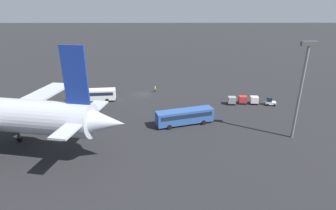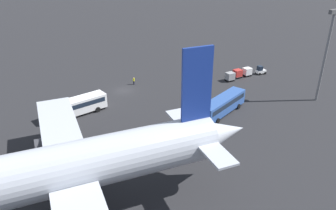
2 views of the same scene
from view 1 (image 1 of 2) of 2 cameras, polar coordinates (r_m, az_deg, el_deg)
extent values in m
plane|color=#232326|center=(75.55, -5.64, 2.39)|extent=(600.00, 600.00, 0.00)
cone|color=#B2B7C1|center=(41.63, -14.12, -3.62)|extent=(7.99, 6.21, 4.99)
cube|color=#B2B7C1|center=(60.15, -26.11, 1.85)|extent=(7.93, 17.87, 0.44)
cube|color=navy|center=(40.83, -19.60, 6.06)|extent=(3.76, 1.03, 8.87)
cube|color=#B2B7C1|center=(42.74, -18.08, -2.57)|extent=(5.20, 14.65, 0.28)
cylinder|color=#38383D|center=(59.43, -28.12, -0.52)|extent=(4.98, 3.81, 3.05)
cylinder|color=#38383D|center=(56.00, -29.89, -4.97)|extent=(0.50, 0.50, 4.43)
cylinder|color=black|center=(56.72, -29.56, -6.58)|extent=(0.98, 0.65, 0.90)
cube|color=white|center=(71.95, -15.86, 2.21)|extent=(11.49, 3.94, 2.71)
cube|color=#192333|center=(71.80, -15.90, 2.57)|extent=(10.59, 3.89, 0.87)
cylinder|color=black|center=(71.69, -18.68, 0.71)|extent=(1.03, 0.40, 1.00)
cylinder|color=black|center=(74.39, -18.25, 1.50)|extent=(1.03, 0.40, 1.00)
cylinder|color=black|center=(70.49, -13.14, 0.95)|extent=(1.03, 0.40, 1.00)
cylinder|color=black|center=(73.23, -12.90, 1.74)|extent=(1.03, 0.40, 1.00)
cube|color=#2D5199|center=(55.83, 3.66, -2.45)|extent=(12.64, 6.26, 2.84)
cube|color=#192333|center=(55.63, 3.67, -1.98)|extent=(11.71, 6.01, 0.91)
cylinder|color=black|center=(54.00, 0.36, -4.87)|extent=(1.04, 0.58, 1.00)
cylinder|color=black|center=(56.46, -0.54, -3.65)|extent=(1.04, 0.58, 1.00)
cylinder|color=black|center=(56.61, 7.79, -3.79)|extent=(1.04, 0.58, 1.00)
cylinder|color=black|center=(58.97, 6.62, -2.68)|extent=(1.04, 0.58, 1.00)
cube|color=white|center=(71.58, 21.44, 0.44)|extent=(2.57, 1.66, 0.70)
cube|color=#192333|center=(71.19, 21.21, 1.14)|extent=(1.25, 1.32, 1.10)
cylinder|color=black|center=(70.86, 20.86, 0.01)|extent=(0.63, 0.31, 0.60)
cylinder|color=black|center=(72.14, 20.64, 0.41)|extent=(0.63, 0.31, 0.60)
cylinder|color=black|center=(71.26, 22.17, -0.06)|extent=(0.63, 0.31, 0.60)
cylinder|color=black|center=(72.53, 21.94, 0.34)|extent=(0.63, 0.31, 0.60)
cylinder|color=#1E1E2D|center=(77.03, -2.82, 3.17)|extent=(0.32, 0.32, 0.85)
cylinder|color=yellow|center=(76.80, -2.83, 3.70)|extent=(0.38, 0.38, 0.65)
sphere|color=tan|center=(76.67, -2.83, 4.02)|extent=(0.24, 0.24, 0.24)
cube|color=#38383D|center=(71.00, 18.18, 0.50)|extent=(2.12, 1.83, 0.10)
cube|color=silver|center=(70.72, 18.26, 1.14)|extent=(2.02, 1.74, 1.60)
cylinder|color=black|center=(70.31, 17.68, 0.15)|extent=(0.37, 0.15, 0.36)
cylinder|color=black|center=(71.48, 17.45, 0.52)|extent=(0.37, 0.15, 0.36)
cylinder|color=black|center=(70.70, 18.87, 0.12)|extent=(0.37, 0.15, 0.36)
cylinder|color=black|center=(71.85, 18.63, 0.49)|extent=(0.37, 0.15, 0.36)
cube|color=#38383D|center=(70.42, 15.86, 0.59)|extent=(2.12, 1.83, 0.10)
cube|color=#B72D28|center=(70.14, 15.93, 1.24)|extent=(2.02, 1.74, 1.60)
cylinder|color=black|center=(69.76, 15.33, 0.24)|extent=(0.37, 0.15, 0.36)
cylinder|color=black|center=(70.93, 15.15, 0.61)|extent=(0.37, 0.15, 0.36)
cylinder|color=black|center=(70.08, 16.55, 0.21)|extent=(0.37, 0.15, 0.36)
cylinder|color=black|center=(71.25, 16.35, 0.58)|extent=(0.37, 0.15, 0.36)
cube|color=#38383D|center=(69.21, 13.67, 0.44)|extent=(2.12, 1.83, 0.10)
cube|color=gray|center=(68.92, 13.73, 1.10)|extent=(2.02, 1.74, 1.60)
cylinder|color=black|center=(68.57, 13.11, 0.09)|extent=(0.37, 0.15, 0.36)
cylinder|color=black|center=(69.75, 12.96, 0.47)|extent=(0.37, 0.15, 0.36)
cylinder|color=black|center=(68.83, 14.36, 0.06)|extent=(0.37, 0.15, 0.36)
cylinder|color=black|center=(70.01, 14.18, 0.43)|extent=(0.37, 0.15, 0.36)
cylinder|color=slate|center=(53.42, 26.73, 2.04)|extent=(0.50, 0.50, 17.52)
cube|color=#4C4C4C|center=(51.52, 28.42, 11.70)|extent=(2.80, 0.70, 0.80)
camera|label=2|loc=(36.69, -77.55, 11.90)|focal=35.00mm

